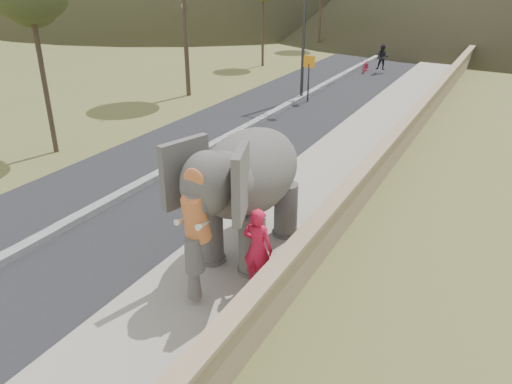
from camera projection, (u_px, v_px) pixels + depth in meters
ground at (207, 293)px, 10.91m from camera, size 160.00×160.00×0.00m
road at (236, 135)px, 21.09m from camera, size 7.00×120.00×0.03m
median at (236, 133)px, 21.05m from camera, size 0.35×120.00×0.22m
walkway at (350, 152)px, 18.95m from camera, size 3.00×120.00×0.15m
parapet at (395, 147)px, 18.05m from camera, size 0.30×120.00×1.10m
lamppost at (311, 3)px, 24.64m from camera, size 1.76×0.36×8.00m
signboard at (309, 71)px, 25.62m from camera, size 0.60×0.08×2.40m
elephant_and_man at (250, 190)px, 11.78m from camera, size 2.44×4.40×3.14m
motorcyclist at (374, 62)px, 33.20m from camera, size 1.87×1.65×1.89m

